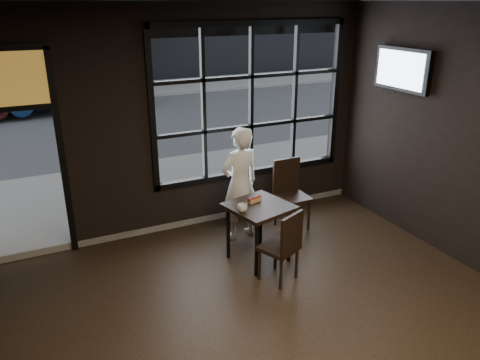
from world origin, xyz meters
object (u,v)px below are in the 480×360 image
chair_near (279,245)px  navy_car (67,82)px  cafe_table (259,232)px  man (240,184)px

chair_near → navy_car: bearing=-107.8°
cafe_table → chair_near: 0.52m
cafe_table → navy_car: bearing=82.4°
cafe_table → chair_near: (-0.00, -0.51, 0.07)m
man → navy_car: bearing=-91.9°
cafe_table → man: (0.06, 0.69, 0.42)m
chair_near → man: size_ratio=0.57×
cafe_table → chair_near: bearing=-103.8°
cafe_table → man: bearing=71.4°
cafe_table → chair_near: size_ratio=0.85×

